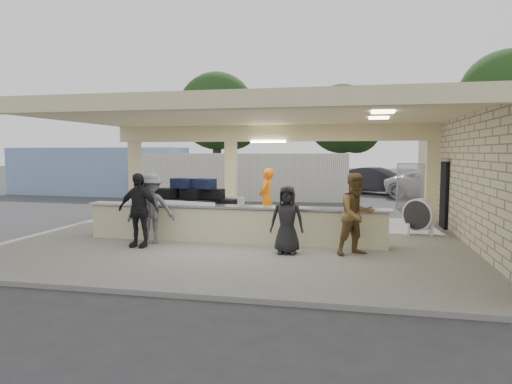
% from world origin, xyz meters
% --- Properties ---
extents(ground, '(120.00, 120.00, 0.00)m').
position_xyz_m(ground, '(0.00, 0.00, 0.00)').
color(ground, '#2D2D30').
rests_on(ground, ground).
extents(pavilion, '(12.01, 10.00, 3.55)m').
position_xyz_m(pavilion, '(0.21, 0.66, 1.35)').
color(pavilion, slate).
rests_on(pavilion, ground).
extents(baggage_counter, '(8.20, 0.58, 0.98)m').
position_xyz_m(baggage_counter, '(0.00, -0.50, 0.59)').
color(baggage_counter, beige).
rests_on(baggage_counter, pavilion).
extents(luggage_cart, '(3.12, 2.35, 1.62)m').
position_xyz_m(luggage_cart, '(-1.63, 0.54, 0.99)').
color(luggage_cart, silver).
rests_on(luggage_cart, pavilion).
extents(drum_fan, '(0.94, 0.82, 1.05)m').
position_xyz_m(drum_fan, '(5.03, 1.76, 0.66)').
color(drum_fan, silver).
rests_on(drum_fan, pavilion).
extents(baggage_handler, '(0.49, 0.75, 1.90)m').
position_xyz_m(baggage_handler, '(0.48, 1.76, 1.05)').
color(baggage_handler, orange).
rests_on(baggage_handler, pavilion).
extents(passenger_a, '(1.00, 0.86, 1.92)m').
position_xyz_m(passenger_a, '(3.22, -1.37, 1.06)').
color(passenger_a, brown).
rests_on(passenger_a, pavilion).
extents(passenger_b, '(1.12, 0.46, 1.88)m').
position_xyz_m(passenger_b, '(-2.17, -1.61, 1.04)').
color(passenger_b, black).
rests_on(passenger_b, pavilion).
extents(passenger_c, '(1.27, 0.88, 1.86)m').
position_xyz_m(passenger_c, '(-2.04, -1.14, 1.03)').
color(passenger_c, '#545459').
rests_on(passenger_c, pavilion).
extents(passenger_d, '(0.80, 0.36, 1.61)m').
position_xyz_m(passenger_d, '(1.61, -1.57, 0.91)').
color(passenger_d, black).
rests_on(passenger_d, pavilion).
extents(car_white_a, '(5.97, 4.34, 1.55)m').
position_xyz_m(car_white_a, '(7.58, 13.36, 0.77)').
color(car_white_a, silver).
rests_on(car_white_a, ground).
extents(car_dark, '(5.03, 3.48, 1.59)m').
position_xyz_m(car_dark, '(4.46, 15.88, 0.79)').
color(car_dark, black).
rests_on(car_dark, ground).
extents(container_white, '(11.40, 3.25, 2.44)m').
position_xyz_m(container_white, '(-2.83, 11.30, 1.22)').
color(container_white, silver).
rests_on(container_white, ground).
extents(container_blue, '(10.70, 3.01, 2.76)m').
position_xyz_m(container_blue, '(-11.65, 11.97, 1.38)').
color(container_blue, '#7E9BCA').
rests_on(container_blue, ground).
extents(tree_left, '(6.60, 6.30, 9.00)m').
position_xyz_m(tree_left, '(-7.68, 24.16, 5.59)').
color(tree_left, '#382619').
rests_on(tree_left, ground).
extents(tree_mid, '(6.00, 5.60, 8.00)m').
position_xyz_m(tree_mid, '(2.32, 26.16, 4.96)').
color(tree_mid, '#382619').
rests_on(tree_mid, ground).
extents(tree_right, '(7.20, 7.00, 10.00)m').
position_xyz_m(tree_right, '(14.32, 25.16, 6.21)').
color(tree_right, '#382619').
rests_on(tree_right, ground).
extents(adjacent_building, '(6.00, 8.00, 3.20)m').
position_xyz_m(adjacent_building, '(9.50, 10.00, 1.60)').
color(adjacent_building, beige).
rests_on(adjacent_building, ground).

